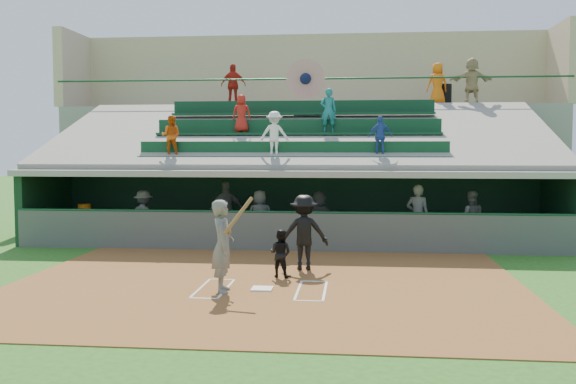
# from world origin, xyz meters

# --- Properties ---
(ground) EXTENTS (100.00, 100.00, 0.00)m
(ground) POSITION_xyz_m (0.00, 0.00, 0.00)
(ground) COLOR #235818
(ground) RESTS_ON ground
(dirt_slab) EXTENTS (11.00, 9.00, 0.02)m
(dirt_slab) POSITION_xyz_m (0.00, 0.50, 0.01)
(dirt_slab) COLOR brown
(dirt_slab) RESTS_ON ground
(home_plate) EXTENTS (0.43, 0.43, 0.03)m
(home_plate) POSITION_xyz_m (0.00, 0.00, 0.04)
(home_plate) COLOR white
(home_plate) RESTS_ON dirt_slab
(batters_box_chalk) EXTENTS (2.65, 1.85, 0.01)m
(batters_box_chalk) POSITION_xyz_m (0.00, 0.00, 0.02)
(batters_box_chalk) COLOR white
(batters_box_chalk) RESTS_ON dirt_slab
(dugout_floor) EXTENTS (16.00, 3.50, 0.04)m
(dugout_floor) POSITION_xyz_m (0.00, 6.75, 0.02)
(dugout_floor) COLOR gray
(dugout_floor) RESTS_ON ground
(concourse_slab) EXTENTS (20.00, 3.00, 4.60)m
(concourse_slab) POSITION_xyz_m (0.00, 13.50, 2.30)
(concourse_slab) COLOR gray
(concourse_slab) RESTS_ON ground
(grandstand) EXTENTS (20.40, 10.40, 7.80)m
(grandstand) POSITION_xyz_m (-0.01, 10.51, 2.26)
(grandstand) COLOR #4F544E
(grandstand) RESTS_ON ground
(batter_at_plate) EXTENTS (0.91, 0.80, 1.95)m
(batter_at_plate) POSITION_xyz_m (-0.76, -0.30, 0.97)
(batter_at_plate) COLOR #575A55
(batter_at_plate) RESTS_ON dirt_slab
(catcher) EXTENTS (0.63, 0.56, 1.08)m
(catcher) POSITION_xyz_m (0.23, 1.30, 0.56)
(catcher) COLOR black
(catcher) RESTS_ON dirt_slab
(home_umpire) EXTENTS (1.23, 0.80, 1.80)m
(home_umpire) POSITION_xyz_m (0.69, 2.26, 0.92)
(home_umpire) COLOR black
(home_umpire) RESTS_ON dirt_slab
(dugout_bench) EXTENTS (12.98, 5.91, 0.42)m
(dugout_bench) POSITION_xyz_m (0.23, 7.99, 0.25)
(dugout_bench) COLOR olive
(dugout_bench) RESTS_ON dugout_floor
(white_table) EXTENTS (0.92, 0.74, 0.73)m
(white_table) POSITION_xyz_m (-6.64, 6.32, 0.41)
(white_table) COLOR white
(white_table) RESTS_ON dugout_floor
(water_cooler) EXTENTS (0.40, 0.40, 0.40)m
(water_cooler) POSITION_xyz_m (-6.58, 6.40, 0.97)
(water_cooler) COLOR orange
(water_cooler) RESTS_ON white_table
(dugout_player_a) EXTENTS (1.13, 0.79, 1.59)m
(dugout_player_a) POSITION_xyz_m (-4.56, 6.12, 0.84)
(dugout_player_a) COLOR #555752
(dugout_player_a) RESTS_ON dugout_floor
(dugout_player_b) EXTENTS (1.18, 0.82, 1.85)m
(dugout_player_b) POSITION_xyz_m (-2.10, 6.78, 0.97)
(dugout_player_b) COLOR #5C5F5A
(dugout_player_b) RESTS_ON dugout_floor
(dugout_player_c) EXTENTS (0.84, 0.59, 1.63)m
(dugout_player_c) POSITION_xyz_m (-0.94, 6.10, 0.85)
(dugout_player_c) COLOR #52544F
(dugout_player_c) RESTS_ON dugout_floor
(dugout_player_d) EXTENTS (1.50, 0.60, 1.58)m
(dugout_player_d) POSITION_xyz_m (0.82, 6.64, 0.83)
(dugout_player_d) COLOR #50524E
(dugout_player_d) RESTS_ON dugout_floor
(dugout_player_e) EXTENTS (0.76, 0.60, 1.84)m
(dugout_player_e) POSITION_xyz_m (3.75, 5.99, 0.96)
(dugout_player_e) COLOR #61645E
(dugout_player_e) RESTS_ON dugout_floor
(dugout_player_f) EXTENTS (0.86, 0.70, 1.65)m
(dugout_player_f) POSITION_xyz_m (5.30, 6.18, 0.87)
(dugout_player_f) COLOR #5B5F59
(dugout_player_f) RESTS_ON dugout_floor
(trash_bin) EXTENTS (0.57, 0.57, 0.85)m
(trash_bin) POSITION_xyz_m (5.44, 13.19, 5.03)
(trash_bin) COLOR black
(trash_bin) RESTS_ON concourse_slab
(concourse_staff_a) EXTENTS (1.03, 0.50, 1.71)m
(concourse_staff_a) POSITION_xyz_m (-2.96, 12.67, 5.45)
(concourse_staff_a) COLOR #AE1E13
(concourse_staff_a) RESTS_ON concourse_slab
(concourse_staff_b) EXTENTS (0.89, 0.68, 1.64)m
(concourse_staff_b) POSITION_xyz_m (5.10, 12.66, 5.42)
(concourse_staff_b) COLOR orange
(concourse_staff_b) RESTS_ON concourse_slab
(concourse_staff_c) EXTENTS (1.63, 0.62, 1.73)m
(concourse_staff_c) POSITION_xyz_m (6.30, 12.08, 5.46)
(concourse_staff_c) COLOR tan
(concourse_staff_c) RESTS_ON concourse_slab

